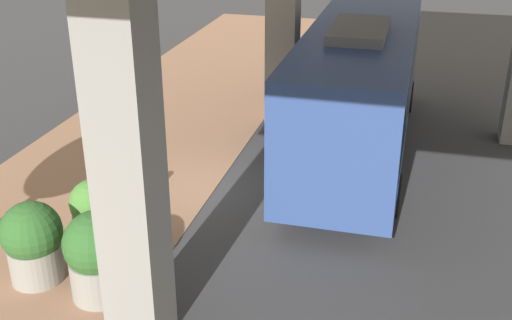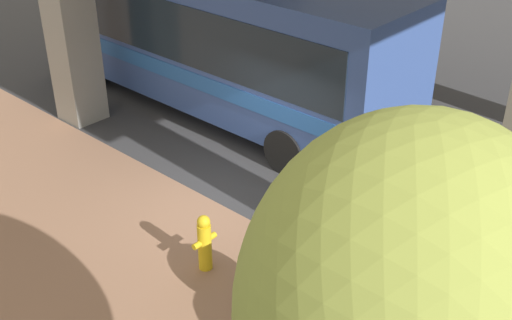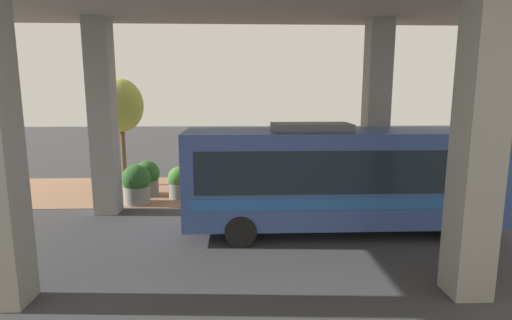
# 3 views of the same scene
# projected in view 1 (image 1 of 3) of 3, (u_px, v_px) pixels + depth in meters

# --- Properties ---
(ground_plane) EXTENTS (80.00, 80.00, 0.00)m
(ground_plane) POSITION_uv_depth(u_px,v_px,m) (214.00, 191.00, 15.80)
(ground_plane) COLOR #38383A
(ground_plane) RESTS_ON ground
(sidewalk_strip) EXTENTS (6.00, 40.00, 0.02)m
(sidewalk_strip) POSITION_uv_depth(u_px,v_px,m) (103.00, 177.00, 16.49)
(sidewalk_strip) COLOR #936B51
(sidewalk_strip) RESTS_ON ground
(bus) EXTENTS (2.78, 10.48, 3.78)m
(bus) POSITION_uv_depth(u_px,v_px,m) (360.00, 81.00, 17.19)
(bus) COLOR #334C8C
(bus) RESTS_ON ground
(fire_hydrant) EXTENTS (0.48, 0.23, 1.07)m
(fire_hydrant) POSITION_uv_depth(u_px,v_px,m) (137.00, 184.00, 14.98)
(fire_hydrant) COLOR gold
(fire_hydrant) RESTS_ON ground
(planter_front) EXTENTS (0.99, 0.99, 1.44)m
(planter_front) POSITION_uv_depth(u_px,v_px,m) (95.00, 212.00, 13.37)
(planter_front) COLOR gray
(planter_front) RESTS_ON ground
(planter_middle) EXTENTS (1.22, 1.22, 1.73)m
(planter_middle) POSITION_uv_depth(u_px,v_px,m) (98.00, 255.00, 11.61)
(planter_middle) COLOR gray
(planter_middle) RESTS_ON ground
(planter_back) EXTENTS (1.16, 1.16, 1.65)m
(planter_back) POSITION_uv_depth(u_px,v_px,m) (33.00, 242.00, 12.08)
(planter_back) COLOR gray
(planter_back) RESTS_ON ground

